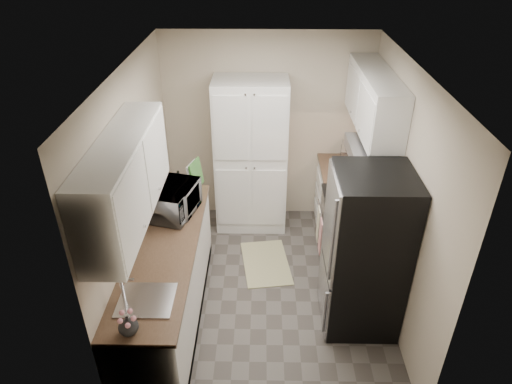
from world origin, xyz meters
TOP-DOWN VIEW (x-y plane):
  - ground at (0.00, 0.00)m, footprint 3.20×3.20m
  - room_shell at (-0.02, -0.01)m, footprint 2.64×3.24m
  - pantry_cabinet at (-0.20, 1.32)m, footprint 0.90×0.55m
  - base_cabinet_left at (-0.99, -0.43)m, footprint 0.60×2.30m
  - countertop_left at (-0.99, -0.43)m, footprint 0.63×2.33m
  - base_cabinet_right at (0.99, 1.19)m, footprint 0.60×0.80m
  - countertop_right at (0.99, 1.19)m, footprint 0.63×0.83m
  - electric_range at (0.97, 0.39)m, footprint 0.71×0.78m
  - refrigerator at (0.94, -0.41)m, footprint 0.70×0.72m
  - microwave at (-0.97, 0.14)m, footprint 0.52×0.65m
  - wine_bottle at (-0.97, 0.47)m, footprint 0.08×0.08m
  - flower_vase at (-1.04, -1.48)m, footprint 0.15×0.15m
  - cutting_board at (-0.81, 0.70)m, footprint 0.09×0.25m
  - toaster_oven at (1.09, 1.34)m, footprint 0.37×0.43m
  - fruit_basket at (1.10, 1.34)m, footprint 0.22×0.22m
  - kitchen_mat at (-0.00, 0.44)m, footprint 0.65×0.92m

SIDE VIEW (x-z plane):
  - ground at x=0.00m, z-range 0.00..0.00m
  - kitchen_mat at x=0.00m, z-range 0.00..0.01m
  - base_cabinet_left at x=-0.99m, z-range 0.00..0.88m
  - base_cabinet_right at x=0.99m, z-range 0.00..0.88m
  - electric_range at x=0.97m, z-range -0.09..1.04m
  - refrigerator at x=0.94m, z-range 0.00..1.70m
  - countertop_left at x=-0.99m, z-range 0.88..0.92m
  - countertop_right at x=0.99m, z-range 0.88..0.92m
  - flower_vase at x=-1.04m, z-range 0.92..1.08m
  - pantry_cabinet at x=-0.20m, z-range 0.00..2.00m
  - toaster_oven at x=1.09m, z-range 0.92..1.14m
  - wine_bottle at x=-0.97m, z-range 0.92..1.22m
  - microwave at x=-0.97m, z-range 0.92..1.24m
  - cutting_board at x=-0.81m, z-range 0.92..1.24m
  - fruit_basket at x=1.10m, z-range 1.14..1.24m
  - room_shell at x=-0.02m, z-range 0.37..2.89m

